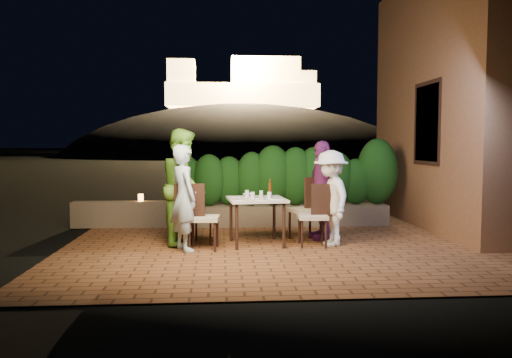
{
  "coord_description": "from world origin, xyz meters",
  "views": [
    {
      "loc": [
        -1.03,
        -7.51,
        1.61
      ],
      "look_at": [
        -0.46,
        0.5,
        1.05
      ],
      "focal_mm": 35.0,
      "sensor_mm": 36.0,
      "label": 1
    }
  ],
  "objects": [
    {
      "name": "plate_se",
      "position": [
        -0.18,
        0.63,
        0.76
      ],
      "size": [
        0.2,
        0.2,
        0.01
      ],
      "primitive_type": "cylinder",
      "color": "white",
      "rests_on": "dining_table"
    },
    {
      "name": "building_wall",
      "position": [
        3.6,
        2.0,
        2.5
      ],
      "size": [
        1.6,
        5.0,
        5.0
      ],
      "primitive_type": "cube",
      "color": "brown",
      "rests_on": "ground"
    },
    {
      "name": "chair_right_front",
      "position": [
        0.42,
        0.23,
        0.49
      ],
      "size": [
        0.48,
        0.48,
        0.99
      ],
      "primitive_type": null,
      "rotation": [
        0.0,
        0.0,
        3.1
      ],
      "color": "black",
      "rests_on": "ground"
    },
    {
      "name": "diner_blue",
      "position": [
        -1.58,
        0.03,
        0.8
      ],
      "size": [
        0.61,
        0.7,
        1.61
      ],
      "primitive_type": "imported",
      "rotation": [
        0.0,
        0.0,
        2.04
      ],
      "color": "silver",
      "rests_on": "ground"
    },
    {
      "name": "plate_sw",
      "position": [
        -0.77,
        0.6,
        0.76
      ],
      "size": [
        0.2,
        0.2,
        0.01
      ],
      "primitive_type": "cylinder",
      "color": "white",
      "rests_on": "dining_table"
    },
    {
      "name": "glass_se",
      "position": [
        -0.36,
        0.57,
        0.8
      ],
      "size": [
        0.06,
        0.06,
        0.11
      ],
      "primitive_type": "cylinder",
      "color": "silver",
      "rests_on": "dining_table"
    },
    {
      "name": "bowl",
      "position": [
        -0.57,
        0.73,
        0.77
      ],
      "size": [
        0.23,
        0.23,
        0.04
      ],
      "primitive_type": "imported",
      "rotation": [
        0.0,
        0.0,
        -0.33
      ],
      "color": "white",
      "rests_on": "dining_table"
    },
    {
      "name": "terrace_floor",
      "position": [
        0.0,
        0.5,
        -0.07
      ],
      "size": [
        7.0,
        6.0,
        0.15
      ],
      "primitive_type": "cube",
      "color": "brown",
      "rests_on": "ground"
    },
    {
      "name": "chair_left_front",
      "position": [
        -1.29,
        0.09,
        0.51
      ],
      "size": [
        0.51,
        0.51,
        1.01
      ],
      "primitive_type": null,
      "rotation": [
        0.0,
        0.0,
        -0.09
      ],
      "color": "black",
      "rests_on": "ground"
    },
    {
      "name": "chair_left_back",
      "position": [
        -1.31,
        0.57,
        0.42
      ],
      "size": [
        0.47,
        0.47,
        0.85
      ],
      "primitive_type": null,
      "rotation": [
        0.0,
        0.0,
        -0.22
      ],
      "color": "black",
      "rests_on": "ground"
    },
    {
      "name": "planter",
      "position": [
        0.2,
        2.3,
        0.2
      ],
      "size": [
        4.2,
        0.55,
        0.4
      ],
      "primitive_type": "cube",
      "color": "brown",
      "rests_on": "ground"
    },
    {
      "name": "window_pane",
      "position": [
        2.82,
        1.5,
        2.0
      ],
      "size": [
        0.08,
        1.0,
        1.4
      ],
      "primitive_type": "cube",
      "color": "black",
      "rests_on": "building_wall"
    },
    {
      "name": "hill",
      "position": [
        2.0,
        60.0,
        -4.0
      ],
      "size": [
        52.0,
        40.0,
        22.0
      ],
      "primitive_type": "ellipsoid",
      "color": "black",
      "rests_on": "ground"
    },
    {
      "name": "plate_nw",
      "position": [
        -0.75,
        0.13,
        0.76
      ],
      "size": [
        0.19,
        0.19,
        0.01
      ],
      "primitive_type": "cylinder",
      "color": "white",
      "rests_on": "dining_table"
    },
    {
      "name": "diner_purple",
      "position": [
        0.69,
        0.8,
        0.84
      ],
      "size": [
        0.57,
        1.03,
        1.67
      ],
      "primitive_type": "imported",
      "rotation": [
        0.0,
        0.0,
        -1.4
      ],
      "color": "#7B2974",
      "rests_on": "ground"
    },
    {
      "name": "hedge",
      "position": [
        0.2,
        2.3,
        0.95
      ],
      "size": [
        4.0,
        0.7,
        1.1
      ],
      "primitive_type": null,
      "color": "#133B10",
      "rests_on": "planter"
    },
    {
      "name": "plate_ne",
      "position": [
        -0.14,
        0.21,
        0.76
      ],
      "size": [
        0.25,
        0.25,
        0.01
      ],
      "primitive_type": "cylinder",
      "color": "white",
      "rests_on": "dining_table"
    },
    {
      "name": "fortress",
      "position": [
        2.0,
        60.0,
        10.5
      ],
      "size": [
        26.0,
        8.0,
        8.0
      ],
      "primitive_type": null,
      "color": "#FFCC7A",
      "rests_on": "hill"
    },
    {
      "name": "ground",
      "position": [
        0.0,
        0.0,
        -0.02
      ],
      "size": [
        400.0,
        400.0,
        0.0
      ],
      "primitive_type": "plane",
      "color": "black",
      "rests_on": "ground"
    },
    {
      "name": "glass_sw",
      "position": [
        -0.6,
        0.54,
        0.81
      ],
      "size": [
        0.07,
        0.07,
        0.12
      ],
      "primitive_type": "cylinder",
      "color": "silver",
      "rests_on": "dining_table"
    },
    {
      "name": "plate_front",
      "position": [
        -0.37,
        0.1,
        0.76
      ],
      "size": [
        0.22,
        0.22,
        0.01
      ],
      "primitive_type": "cylinder",
      "color": "white",
      "rests_on": "dining_table"
    },
    {
      "name": "parapet",
      "position": [
        -2.8,
        2.3,
        0.25
      ],
      "size": [
        2.2,
        0.3,
        0.5
      ],
      "primitive_type": "cube",
      "color": "brown",
      "rests_on": "ground"
    },
    {
      "name": "glass_nw",
      "position": [
        -0.52,
        0.28,
        0.81
      ],
      "size": [
        0.07,
        0.07,
        0.11
      ],
      "primitive_type": "cylinder",
      "color": "silver",
      "rests_on": "dining_table"
    },
    {
      "name": "glass_ne",
      "position": [
        -0.26,
        0.31,
        0.8
      ],
      "size": [
        0.06,
        0.06,
        0.11
      ],
      "primitive_type": "cylinder",
      "color": "silver",
      "rests_on": "dining_table"
    },
    {
      "name": "window_frame",
      "position": [
        2.81,
        1.5,
        2.0
      ],
      "size": [
        0.06,
        1.15,
        1.55
      ],
      "primitive_type": "cube",
      "color": "black",
      "rests_on": "building_wall"
    },
    {
      "name": "diner_green",
      "position": [
        -1.62,
        0.57,
        0.93
      ],
      "size": [
        0.73,
        0.92,
        1.86
      ],
      "primitive_type": "imported",
      "rotation": [
        0.0,
        0.0,
        1.55
      ],
      "color": "#85D843",
      "rests_on": "ground"
    },
    {
      "name": "plate_centre",
      "position": [
        -0.43,
        0.4,
        0.76
      ],
      "size": [
        0.23,
        0.23,
        0.01
      ],
      "primitive_type": "cylinder",
      "color": "white",
      "rests_on": "dining_table"
    },
    {
      "name": "parapet_lamp",
      "position": [
        -2.58,
        2.3,
        0.57
      ],
      "size": [
        0.1,
        0.1,
        0.14
      ],
      "primitive_type": "cylinder",
      "color": "orange",
      "rests_on": "parapet"
    },
    {
      "name": "diner_white",
      "position": [
        0.72,
        0.26,
        0.76
      ],
      "size": [
        0.72,
        1.06,
        1.52
      ],
      "primitive_type": "imported",
      "rotation": [
        0.0,
        0.0,
        -1.4
      ],
      "color": "white",
      "rests_on": "ground"
    },
    {
      "name": "dining_table",
      "position": [
        -0.46,
        0.4,
        0.38
      ],
      "size": [
        0.97,
        0.97,
        0.75
      ],
      "primitive_type": null,
      "rotation": [
        0.0,
        0.0,
        0.1
      ],
      "color": "white",
      "rests_on": "ground"
    },
    {
      "name": "beer_bottle",
      "position": [
        -0.23,
        0.48,
        0.9
      ],
      "size": [
        0.06,
        0.06,
        0.3
      ],
      "primitive_type": null,
      "color": "#45250B",
      "rests_on": "dining_table"
    },
    {
      "name": "chair_right_back",
      "position": [
        0.41,
        0.73,
        0.53
      ],
      "size": [
        0.63,
        0.63,
        1.06
      ],
      "primitive_type": null,
      "rotation": [
        0.0,
        0.0,
        3.5
      ],
      "color": "black",
      "rests_on": "ground"
    }
  ]
}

